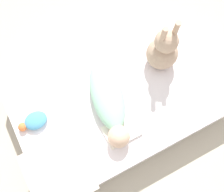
# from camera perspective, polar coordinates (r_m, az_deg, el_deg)

# --- Properties ---
(ground_plane) EXTENTS (12.00, 12.00, 0.00)m
(ground_plane) POSITION_cam_1_polar(r_m,az_deg,el_deg) (1.85, 0.94, -2.87)
(ground_plane) COLOR #B2A893
(bed_mattress) EXTENTS (1.28, 0.80, 0.22)m
(bed_mattress) POSITION_cam_1_polar(r_m,az_deg,el_deg) (1.74, 1.00, -1.83)
(bed_mattress) COLOR white
(bed_mattress) RESTS_ON ground_plane
(burp_cloth) EXTENTS (0.20, 0.15, 0.02)m
(burp_cloth) POSITION_cam_1_polar(r_m,az_deg,el_deg) (1.58, 2.09, -7.60)
(burp_cloth) COLOR white
(burp_cloth) RESTS_ON bed_mattress
(swaddled_baby) EXTENTS (0.28, 0.56, 0.13)m
(swaddled_baby) POSITION_cam_1_polar(r_m,az_deg,el_deg) (1.57, -0.69, -1.19)
(swaddled_baby) COLOR #99D6B2
(swaddled_baby) RESTS_ON bed_mattress
(pillow) EXTENTS (0.33, 0.35, 0.10)m
(pillow) POSITION_cam_1_polar(r_m,az_deg,el_deg) (1.53, -11.50, -16.03)
(pillow) COLOR white
(pillow) RESTS_ON bed_mattress
(bunny_plush) EXTENTS (0.20, 0.20, 0.40)m
(bunny_plush) POSITION_cam_1_polar(r_m,az_deg,el_deg) (1.65, 11.08, 9.75)
(bunny_plush) COLOR tan
(bunny_plush) RESTS_ON bed_mattress
(turtle_plush) EXTENTS (0.18, 0.11, 0.06)m
(turtle_plush) POSITION_cam_1_polar(r_m,az_deg,el_deg) (1.64, -16.64, -5.30)
(turtle_plush) COLOR #4C99C6
(turtle_plush) RESTS_ON bed_mattress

